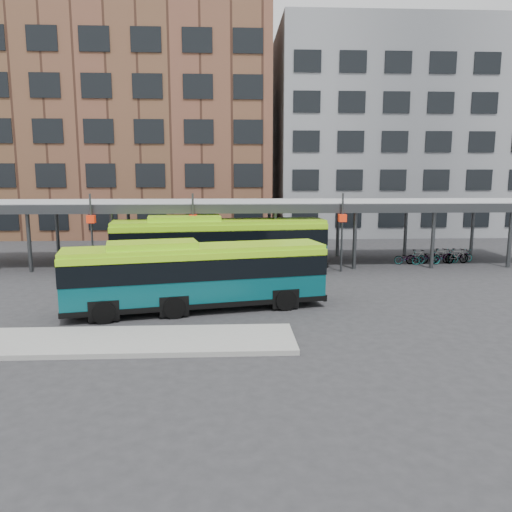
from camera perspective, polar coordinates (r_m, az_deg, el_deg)
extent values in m
plane|color=#28282B|center=(21.00, -0.75, -7.05)|extent=(120.00, 120.00, 0.00)
cube|color=gray|center=(18.72, -17.70, -9.29)|extent=(14.00, 3.00, 0.18)
cube|color=#999B9E|center=(33.20, -1.60, 6.02)|extent=(40.00, 6.00, 0.35)
cube|color=#383A3D|center=(30.22, -1.47, 5.41)|extent=(40.00, 0.15, 0.55)
cylinder|color=#383A3D|center=(33.24, -24.50, 1.55)|extent=(0.24, 0.24, 3.80)
cylinder|color=#383A3D|center=(37.90, -21.75, 2.59)|extent=(0.24, 0.24, 3.80)
cylinder|color=#383A3D|center=(31.74, -16.08, 1.69)|extent=(0.24, 0.24, 3.80)
cylinder|color=#383A3D|center=(36.59, -14.32, 2.74)|extent=(0.24, 0.24, 3.80)
cylinder|color=#383A3D|center=(30.98, -7.04, 1.81)|extent=(0.24, 0.24, 3.80)
cylinder|color=#383A3D|center=(35.93, -6.47, 2.86)|extent=(0.24, 0.24, 3.80)
cylinder|color=#383A3D|center=(31.02, 2.22, 1.88)|extent=(0.24, 0.24, 3.80)
cylinder|color=#383A3D|center=(35.97, 1.51, 2.92)|extent=(0.24, 0.24, 3.80)
cylinder|color=#383A3D|center=(31.85, 11.22, 1.91)|extent=(0.24, 0.24, 3.80)
cylinder|color=#383A3D|center=(36.69, 9.33, 2.93)|extent=(0.24, 0.24, 3.80)
cylinder|color=#383A3D|center=(33.42, 19.57, 1.89)|extent=(0.24, 0.24, 3.80)
cylinder|color=#383A3D|center=(38.06, 16.72, 2.88)|extent=(0.24, 0.24, 3.80)
cylinder|color=#383A3D|center=(35.63, 27.03, 1.84)|extent=(0.24, 0.24, 3.80)
cylinder|color=#383A3D|center=(40.01, 23.49, 2.80)|extent=(0.24, 0.24, 3.80)
cylinder|color=#383A3D|center=(31.16, -18.25, 2.38)|extent=(0.12, 0.12, 4.80)
cube|color=red|center=(31.07, -18.33, 4.03)|extent=(0.45, 0.45, 0.45)
cylinder|color=#383A3D|center=(30.13, -7.17, 2.55)|extent=(0.12, 0.12, 4.80)
cube|color=red|center=(30.04, -7.20, 4.26)|extent=(0.45, 0.45, 0.45)
cylinder|color=#383A3D|center=(30.79, 9.80, 2.64)|extent=(0.12, 0.12, 4.80)
cube|color=red|center=(30.70, 9.84, 4.30)|extent=(0.45, 0.45, 0.45)
cube|color=brown|center=(53.19, -13.32, 14.59)|extent=(26.00, 14.00, 22.00)
cube|color=slate|center=(54.90, 15.31, 13.29)|extent=(24.00, 14.00, 20.00)
cube|color=#06444B|center=(22.03, -6.78, -2.34)|extent=(11.45, 4.62, 2.33)
cube|color=black|center=(21.94, -6.81, -1.14)|extent=(11.50, 4.69, 0.89)
cube|color=#92D916|center=(21.81, -6.85, 0.91)|extent=(11.43, 4.53, 0.19)
cube|color=#92D916|center=(21.60, -11.77, 1.20)|extent=(4.00, 2.42, 0.33)
cube|color=black|center=(22.26, -6.73, -5.00)|extent=(11.51, 4.69, 0.22)
cylinder|color=black|center=(22.01, 3.41, -5.04)|extent=(0.97, 0.47, 0.93)
cylinder|color=black|center=(24.12, 1.71, -3.74)|extent=(0.97, 0.47, 0.93)
cylinder|color=black|center=(21.04, -9.32, -5.83)|extent=(0.97, 0.47, 0.93)
cylinder|color=black|center=(23.24, -9.88, -4.39)|extent=(0.97, 0.47, 0.93)
cylinder|color=black|center=(20.97, -17.00, -6.17)|extent=(0.97, 0.47, 0.93)
cylinder|color=black|center=(23.18, -16.82, -4.69)|extent=(0.97, 0.47, 0.93)
cube|color=#06444B|center=(30.17, -4.13, 1.24)|extent=(12.85, 4.15, 2.63)
cube|color=black|center=(30.10, -4.14, 2.23)|extent=(12.91, 4.22, 1.00)
cube|color=#92D916|center=(30.00, -4.16, 3.92)|extent=(12.83, 4.04, 0.21)
cube|color=#92D916|center=(29.85, -8.20, 4.23)|extent=(4.41, 2.39, 0.37)
cube|color=black|center=(30.36, -4.10, -0.98)|extent=(12.92, 4.22, 0.25)
cylinder|color=black|center=(29.82, 4.22, -1.11)|extent=(1.08, 0.44, 1.05)
cylinder|color=black|center=(32.28, 3.11, -0.29)|extent=(1.08, 0.44, 1.05)
cylinder|color=black|center=(29.00, -6.33, -1.44)|extent=(1.08, 0.44, 1.05)
cylinder|color=black|center=(31.52, -6.62, -0.58)|extent=(1.08, 0.44, 1.05)
cylinder|color=black|center=(28.98, -12.57, -1.62)|extent=(1.08, 0.44, 1.05)
cylinder|color=black|center=(31.51, -12.36, -0.74)|extent=(1.08, 0.44, 1.05)
imported|color=slate|center=(34.40, 16.91, -0.23)|extent=(1.78, 0.96, 0.89)
imported|color=slate|center=(34.83, 17.96, -0.08)|extent=(1.69, 0.69, 0.99)
imported|color=slate|center=(35.25, 19.13, -0.07)|extent=(1.91, 1.07, 0.95)
imported|color=slate|center=(35.42, 20.30, -0.01)|extent=(1.81, 0.97, 1.05)
imported|color=slate|center=(35.48, 20.68, -0.08)|extent=(1.94, 1.13, 0.96)
imported|color=slate|center=(35.95, 21.97, 0.01)|extent=(1.76, 0.73, 1.03)
imported|color=slate|center=(36.49, 22.47, -0.01)|extent=(1.78, 1.00, 0.89)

